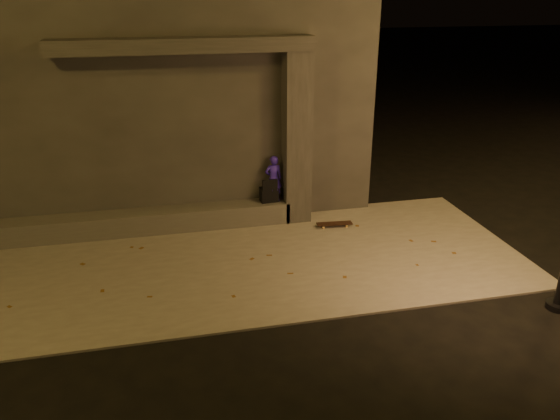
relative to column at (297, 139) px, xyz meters
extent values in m
plane|color=black|center=(-1.70, -3.75, -1.84)|extent=(120.00, 120.00, 0.00)
cube|color=slate|center=(-1.70, -1.75, -1.82)|extent=(11.00, 4.40, 0.04)
cube|color=#34322F|center=(-2.70, 2.75, 0.76)|extent=(9.00, 5.00, 5.20)
cube|color=#4F4D47|center=(-3.20, 0.00, -1.58)|extent=(6.00, 0.55, 0.45)
cube|color=#34322F|center=(0.00, 0.00, 0.00)|extent=(0.55, 0.55, 3.60)
cube|color=#34322F|center=(-2.20, 0.05, 1.94)|extent=(5.00, 0.70, 0.28)
imported|color=#2D1BB0|center=(-0.50, 0.00, -0.84)|extent=(0.37, 0.25, 1.02)
cube|color=black|center=(-0.60, 0.00, -1.20)|extent=(0.39, 0.27, 0.31)
cube|color=black|center=(-0.60, 0.00, -0.93)|extent=(0.33, 0.07, 0.22)
cube|color=black|center=(0.69, -0.65, -1.72)|extent=(0.77, 0.25, 0.02)
cylinder|color=#D9AA57|center=(0.95, -0.60, -1.77)|extent=(0.05, 0.04, 0.05)
cylinder|color=#D9AA57|center=(0.94, -0.74, -1.77)|extent=(0.05, 0.04, 0.05)
cylinder|color=#D9AA57|center=(0.44, -0.56, -1.77)|extent=(0.05, 0.04, 0.05)
cylinder|color=#D9AA57|center=(0.43, -0.70, -1.77)|extent=(0.05, 0.04, 0.05)
cube|color=#99999E|center=(0.94, -0.67, -1.74)|extent=(0.06, 0.16, 0.02)
cube|color=#99999E|center=(0.44, -0.63, -1.74)|extent=(0.06, 0.16, 0.02)
cylinder|color=black|center=(3.22, -4.43, -1.79)|extent=(0.36, 0.36, 0.10)
camera|label=1|loc=(-2.79, -10.78, 2.96)|focal=35.00mm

